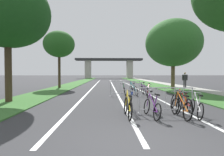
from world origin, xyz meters
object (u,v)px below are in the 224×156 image
at_px(bicycle_purple_1, 152,108).
at_px(bicycle_blue_8, 130,102).
at_px(bicycle_yellow_9, 128,107).
at_px(tree_left_maple_mid, 7,12).
at_px(bicycle_orange_3, 181,107).
at_px(bicycle_silver_2, 154,102).
at_px(bicycle_white_5, 196,107).
at_px(crowd_barrier_nearest, 166,101).
at_px(bicycle_red_10, 185,103).
at_px(bicycle_red_0, 148,91).
at_px(bicycle_teal_6, 134,90).
at_px(pedestrian_pushing_bike, 185,78).
at_px(bicycle_black_7, 176,103).
at_px(bicycle_purple_11, 144,90).
at_px(bicycle_green_4, 124,90).
at_px(crowd_barrier_second, 125,89).
at_px(tree_left_pine_near, 59,44).
at_px(tree_right_cypress_far, 173,43).

xyz_separation_m(bicycle_purple_1, bicycle_blue_8, (-0.66, 1.01, 0.03)).
height_order(bicycle_blue_8, bicycle_yellow_9, same).
xyz_separation_m(tree_left_maple_mid, bicycle_orange_3, (8.07, -3.60, -4.55)).
bearing_deg(bicycle_silver_2, bicycle_white_5, -25.85).
bearing_deg(crowd_barrier_nearest, bicycle_red_10, 28.05).
bearing_deg(bicycle_purple_1, crowd_barrier_nearest, 30.13).
distance_m(bicycle_red_0, bicycle_teal_6, 1.33).
xyz_separation_m(bicycle_orange_3, pedestrian_pushing_bike, (5.73, 12.42, 0.69)).
xyz_separation_m(crowd_barrier_nearest, bicycle_white_5, (0.95, -0.50, -0.16)).
xyz_separation_m(bicycle_black_7, pedestrian_pushing_bike, (5.53, 11.43, 0.67)).
height_order(bicycle_black_7, bicycle_yellow_9, same).
bearing_deg(crowd_barrier_nearest, bicycle_red_0, 84.45).
height_order(tree_left_maple_mid, bicycle_teal_6, tree_left_maple_mid).
bearing_deg(bicycle_teal_6, bicycle_purple_11, -13.30).
distance_m(bicycle_silver_2, bicycle_yellow_9, 1.57).
height_order(bicycle_red_0, bicycle_purple_1, bicycle_red_0).
bearing_deg(bicycle_purple_11, bicycle_blue_8, -112.70).
bearing_deg(bicycle_green_4, pedestrian_pushing_bike, 44.78).
bearing_deg(crowd_barrier_nearest, crowd_barrier_second, 100.08).
xyz_separation_m(crowd_barrier_second, bicycle_red_10, (2.00, -5.10, -0.17)).
bearing_deg(bicycle_white_5, bicycle_red_0, 106.41).
relative_size(tree_left_pine_near, bicycle_blue_8, 3.68).
distance_m(tree_left_pine_near, bicycle_yellow_9, 14.98).
distance_m(crowd_barrier_nearest, bicycle_purple_1, 0.86).
xyz_separation_m(bicycle_green_4, bicycle_blue_8, (-0.35, -5.67, 0.03)).
relative_size(bicycle_purple_1, bicycle_yellow_9, 0.97).
xyz_separation_m(bicycle_orange_3, bicycle_blue_8, (-1.71, 1.07, 0.02)).
relative_size(bicycle_red_0, bicycle_purple_1, 1.03).
distance_m(tree_left_maple_mid, bicycle_purple_1, 9.09).
distance_m(bicycle_orange_3, bicycle_purple_11, 6.71).
bearing_deg(bicycle_white_5, crowd_barrier_second, 119.50).
xyz_separation_m(bicycle_silver_2, bicycle_orange_3, (0.71, -1.10, -0.01)).
xyz_separation_m(bicycle_orange_3, bicycle_teal_6, (-0.68, 6.74, 0.02)).
relative_size(tree_right_cypress_far, bicycle_orange_3, 4.08).
bearing_deg(bicycle_blue_8, bicycle_teal_6, -93.65).
relative_size(bicycle_purple_1, bicycle_teal_6, 0.98).
relative_size(bicycle_purple_11, pedestrian_pushing_bike, 0.96).
bearing_deg(bicycle_blue_8, bicycle_silver_2, -171.45).
relative_size(bicycle_orange_3, bicycle_black_7, 1.00).
height_order(tree_right_cypress_far, bicycle_orange_3, tree_right_cypress_far).
xyz_separation_m(tree_left_pine_near, pedestrian_pushing_bike, (13.55, -0.74, -3.69)).
xyz_separation_m(tree_right_cypress_far, bicycle_yellow_9, (-5.80, -10.87, -4.20)).
distance_m(bicycle_yellow_9, bicycle_purple_11, 6.91).
height_order(tree_left_maple_mid, bicycle_white_5, tree_left_maple_mid).
bearing_deg(crowd_barrier_nearest, tree_right_cypress_far, 67.82).
bearing_deg(bicycle_orange_3, bicycle_red_0, 87.82).
bearing_deg(bicycle_green_4, tree_left_maple_mid, -148.89).
bearing_deg(bicycle_purple_11, bicycle_teal_6, 172.79).
bearing_deg(bicycle_teal_6, tree_left_pine_near, 127.13).
height_order(crowd_barrier_nearest, bicycle_purple_1, crowd_barrier_nearest).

